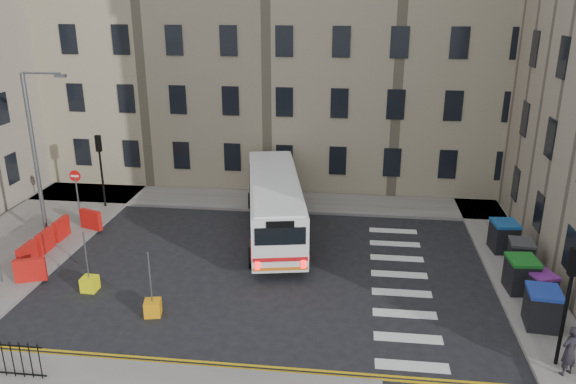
% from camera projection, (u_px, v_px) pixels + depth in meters
% --- Properties ---
extents(ground, '(120.00, 120.00, 0.00)m').
position_uv_depth(ground, '(306.00, 274.00, 24.33)').
color(ground, black).
rests_on(ground, ground).
extents(pavement_north, '(36.00, 3.20, 0.15)m').
position_uv_depth(pavement_north, '(218.00, 199.00, 33.04)').
color(pavement_north, slate).
rests_on(pavement_north, ground).
extents(pavement_east, '(2.40, 26.00, 0.15)m').
position_uv_depth(pavement_east, '(500.00, 244.00, 27.03)').
color(pavement_east, slate).
rests_on(pavement_east, ground).
extents(pavement_west, '(6.00, 22.00, 0.15)m').
position_uv_depth(pavement_west, '(17.00, 246.00, 26.83)').
color(pavement_west, slate).
rests_on(pavement_west, ground).
extents(terrace_north, '(38.30, 10.80, 17.20)m').
position_uv_depth(terrace_north, '(223.00, 40.00, 36.79)').
color(terrace_north, gray).
rests_on(terrace_north, ground).
extents(traffic_light_east, '(0.28, 0.22, 4.10)m').
position_uv_depth(traffic_light_east, '(569.00, 289.00, 17.25)').
color(traffic_light_east, black).
rests_on(traffic_light_east, pavement_east).
extents(traffic_light_nw, '(0.28, 0.22, 4.10)m').
position_uv_depth(traffic_light_nw, '(100.00, 160.00, 30.83)').
color(traffic_light_nw, black).
rests_on(traffic_light_nw, pavement_west).
extents(streetlamp, '(0.50, 0.22, 8.14)m').
position_uv_depth(streetlamp, '(35.00, 155.00, 26.24)').
color(streetlamp, '#595B5E').
rests_on(streetlamp, pavement_west).
extents(no_entry_north, '(0.60, 0.08, 3.00)m').
position_uv_depth(no_entry_north, '(76.00, 185.00, 29.28)').
color(no_entry_north, '#595B5E').
rests_on(no_entry_north, pavement_west).
extents(roadworks_barriers, '(1.66, 6.26, 1.00)m').
position_uv_depth(roadworks_barriers, '(53.00, 242.00, 25.93)').
color(roadworks_barriers, red).
rests_on(roadworks_barriers, pavement_west).
extents(bus, '(4.35, 10.78, 2.86)m').
position_uv_depth(bus, '(274.00, 203.00, 27.93)').
color(bus, white).
rests_on(bus, ground).
extents(wheelie_bin_a, '(1.24, 1.39, 1.43)m').
position_uv_depth(wheelie_bin_a, '(542.00, 308.00, 20.02)').
color(wheelie_bin_a, black).
rests_on(wheelie_bin_a, pavement_east).
extents(wheelie_bin_b, '(1.19, 1.27, 1.14)m').
position_uv_depth(wheelie_bin_b, '(541.00, 286.00, 21.78)').
color(wheelie_bin_b, black).
rests_on(wheelie_bin_b, pavement_east).
extents(wheelie_bin_c, '(1.21, 1.36, 1.41)m').
position_uv_depth(wheelie_bin_c, '(521.00, 274.00, 22.44)').
color(wheelie_bin_c, black).
rests_on(wheelie_bin_c, pavement_east).
extents(wheelie_bin_d, '(1.10, 1.23, 1.26)m').
position_uv_depth(wheelie_bin_d, '(520.00, 254.00, 24.34)').
color(wheelie_bin_d, black).
rests_on(wheelie_bin_d, pavement_east).
extents(wheelie_bin_e, '(1.24, 1.39, 1.41)m').
position_uv_depth(wheelie_bin_e, '(504.00, 236.00, 26.02)').
color(wheelie_bin_e, black).
rests_on(wheelie_bin_e, pavement_east).
extents(pedestrian, '(0.74, 0.67, 1.70)m').
position_uv_depth(pedestrian, '(569.00, 351.00, 17.38)').
color(pedestrian, black).
rests_on(pedestrian, pavement_east).
extents(bollard_yellow, '(0.61, 0.61, 0.60)m').
position_uv_depth(bollard_yellow, '(90.00, 284.00, 22.85)').
color(bollard_yellow, yellow).
rests_on(bollard_yellow, ground).
extents(bollard_chevron, '(0.71, 0.71, 0.60)m').
position_uv_depth(bollard_chevron, '(153.00, 308.00, 21.09)').
color(bollard_chevron, orange).
rests_on(bollard_chevron, ground).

